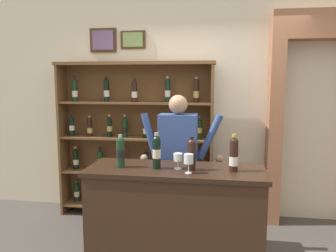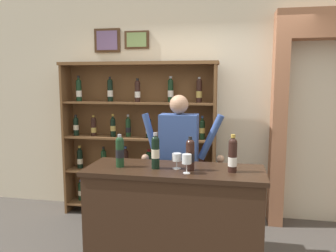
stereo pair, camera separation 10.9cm
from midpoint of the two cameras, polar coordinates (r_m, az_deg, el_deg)
back_wall at (r=4.46m, az=4.75°, el=7.84°), size 12.00×0.19×3.56m
wine_shelf at (r=4.36m, az=-6.21°, el=-2.00°), size 2.02×0.32×2.00m
archway_doorway at (r=4.47m, az=23.83°, el=3.01°), size 1.25×0.45×2.58m
tasting_counter at (r=3.12m, az=0.20°, el=-16.24°), size 1.56×0.57×1.01m
shopkeeper at (r=3.47m, az=0.82°, el=-5.12°), size 0.86×0.22×1.63m
tasting_bottle_chianti at (r=2.99m, az=-9.12°, el=-4.27°), size 0.07×0.07×0.29m
tasting_bottle_prosecco at (r=2.91m, az=-3.03°, el=-4.31°), size 0.07×0.07×0.32m
tasting_bottle_vin_santo at (r=2.86m, az=2.93°, el=-4.78°), size 0.08×0.08×0.29m
tasting_bottle_riserva at (r=2.86m, az=10.06°, el=-4.78°), size 0.07×0.07×0.32m
wine_glass_right at (r=2.77m, az=2.39°, el=-5.77°), size 0.08×0.08×0.16m
wine_glass_left at (r=2.91m, az=0.62°, el=-5.46°), size 0.08×0.08×0.14m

